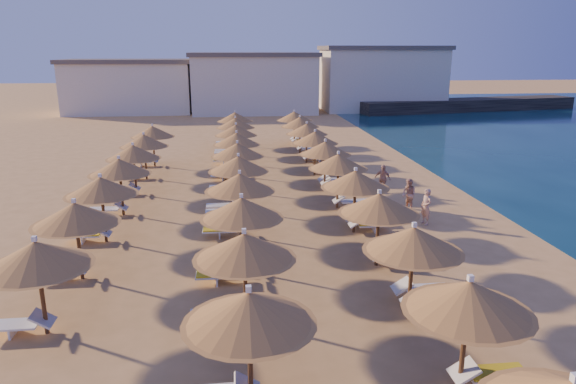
{
  "coord_description": "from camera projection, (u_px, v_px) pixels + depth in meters",
  "views": [
    {
      "loc": [
        -2.74,
        -18.67,
        7.65
      ],
      "look_at": [
        -0.27,
        4.0,
        1.3
      ],
      "focal_mm": 32.0,
      "sensor_mm": 36.0,
      "label": 1
    }
  ],
  "objects": [
    {
      "name": "hotel_blocks",
      "position": [
        266.0,
        82.0,
        64.56
      ],
      "size": [
        47.49,
        10.24,
        8.1
      ],
      "color": "white",
      "rests_on": "ground"
    },
    {
      "name": "jetty",
      "position": [
        468.0,
        105.0,
        66.35
      ],
      "size": [
        30.23,
        9.36,
        1.5
      ],
      "primitive_type": "cube",
      "rotation": [
        0.0,
        0.0,
        0.18
      ],
      "color": "black",
      "rests_on": "ground"
    },
    {
      "name": "ground",
      "position": [
        306.0,
        251.0,
        20.22
      ],
      "size": [
        220.0,
        220.0,
        0.0
      ],
      "primitive_type": "plane",
      "color": "tan",
      "rests_on": "ground"
    },
    {
      "name": "beachgoer_c",
      "position": [
        383.0,
        179.0,
        28.16
      ],
      "size": [
        0.96,
        0.91,
        1.59
      ],
      "primitive_type": "imported",
      "rotation": [
        0.0,
        0.0,
        -0.72
      ],
      "color": "tan",
      "rests_on": "ground"
    },
    {
      "name": "parasol_row_inland",
      "position": [
        119.0,
        168.0,
        23.98
      ],
      "size": [
        2.94,
        24.37,
        2.88
      ],
      "color": "brown",
      "rests_on": "ground"
    },
    {
      "name": "loungers",
      "position": [
        259.0,
        204.0,
        25.13
      ],
      "size": [
        13.64,
        37.27,
        0.66
      ],
      "color": "white",
      "rests_on": "ground"
    },
    {
      "name": "beachgoer_b",
      "position": [
        409.0,
        194.0,
        25.17
      ],
      "size": [
        0.84,
        0.93,
        1.57
      ],
      "primitive_type": "imported",
      "rotation": [
        0.0,
        0.0,
        -1.17
      ],
      "color": "tan",
      "rests_on": "ground"
    },
    {
      "name": "parasol_row_west",
      "position": [
        238.0,
        165.0,
        24.56
      ],
      "size": [
        2.94,
        38.67,
        2.88
      ],
      "color": "brown",
      "rests_on": "ground"
    },
    {
      "name": "beachgoer_a",
      "position": [
        426.0,
        207.0,
        23.07
      ],
      "size": [
        0.56,
        0.69,
        1.65
      ],
      "primitive_type": "imported",
      "rotation": [
        0.0,
        0.0,
        -1.27
      ],
      "color": "tan",
      "rests_on": "ground"
    },
    {
      "name": "parasol_row_east",
      "position": [
        338.0,
        162.0,
        25.07
      ],
      "size": [
        2.94,
        38.67,
        2.88
      ],
      "color": "brown",
      "rests_on": "ground"
    }
  ]
}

